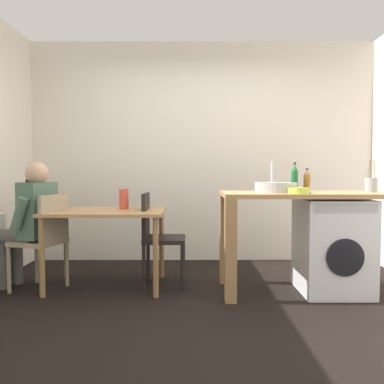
{
  "coord_description": "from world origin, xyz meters",
  "views": [
    {
      "loc": [
        -0.13,
        -3.17,
        1.11
      ],
      "look_at": [
        -0.14,
        0.45,
        0.92
      ],
      "focal_mm": 36.67,
      "sensor_mm": 36.0,
      "label": 1
    }
  ],
  "objects_px": {
    "chair_person_seat": "(47,236)",
    "bottle_tall_green": "(296,178)",
    "washing_machine": "(334,246)",
    "mixing_bowl": "(300,190)",
    "seated_person": "(32,218)",
    "dining_table": "(108,220)",
    "bottle_squat_brown": "(309,181)",
    "chair_opposite": "(158,233)",
    "utensil_crock": "(373,185)",
    "vase": "(126,199)"
  },
  "relations": [
    {
      "from": "washing_machine",
      "to": "utensil_crock",
      "type": "bearing_deg",
      "value": 8.1
    },
    {
      "from": "dining_table",
      "to": "vase",
      "type": "xyz_separation_m",
      "value": [
        0.15,
        0.1,
        0.2
      ]
    },
    {
      "from": "chair_person_seat",
      "to": "bottle_squat_brown",
      "type": "height_order",
      "value": "bottle_squat_brown"
    },
    {
      "from": "mixing_bowl",
      "to": "vase",
      "type": "xyz_separation_m",
      "value": [
        -1.59,
        0.47,
        -0.11
      ]
    },
    {
      "from": "mixing_bowl",
      "to": "utensil_crock",
      "type": "height_order",
      "value": "utensil_crock"
    },
    {
      "from": "dining_table",
      "to": "bottle_tall_green",
      "type": "height_order",
      "value": "bottle_tall_green"
    },
    {
      "from": "chair_person_seat",
      "to": "bottle_tall_green",
      "type": "relative_size",
      "value": 3.24
    },
    {
      "from": "dining_table",
      "to": "chair_opposite",
      "type": "distance_m",
      "value": 0.5
    },
    {
      "from": "seated_person",
      "to": "utensil_crock",
      "type": "distance_m",
      "value": 3.19
    },
    {
      "from": "chair_opposite",
      "to": "washing_machine",
      "type": "relative_size",
      "value": 1.05
    },
    {
      "from": "dining_table",
      "to": "vase",
      "type": "relative_size",
      "value": 5.57
    },
    {
      "from": "bottle_squat_brown",
      "to": "mixing_bowl",
      "type": "bearing_deg",
      "value": -115.57
    },
    {
      "from": "chair_person_seat",
      "to": "washing_machine",
      "type": "distance_m",
      "value": 2.66
    },
    {
      "from": "chair_person_seat",
      "to": "bottle_tall_green",
      "type": "height_order",
      "value": "bottle_tall_green"
    },
    {
      "from": "washing_machine",
      "to": "bottle_squat_brown",
      "type": "height_order",
      "value": "bottle_squat_brown"
    },
    {
      "from": "seated_person",
      "to": "dining_table",
      "type": "bearing_deg",
      "value": -65.15
    },
    {
      "from": "utensil_crock",
      "to": "bottle_tall_green",
      "type": "bearing_deg",
      "value": 169.43
    },
    {
      "from": "vase",
      "to": "mixing_bowl",
      "type": "bearing_deg",
      "value": -16.53
    },
    {
      "from": "chair_opposite",
      "to": "bottle_tall_green",
      "type": "distance_m",
      "value": 1.43
    },
    {
      "from": "bottle_tall_green",
      "to": "utensil_crock",
      "type": "xyz_separation_m",
      "value": [
        0.68,
        -0.13,
        -0.06
      ]
    },
    {
      "from": "washing_machine",
      "to": "bottle_tall_green",
      "type": "xyz_separation_m",
      "value": [
        -0.31,
        0.18,
        0.62
      ]
    },
    {
      "from": "chair_opposite",
      "to": "vase",
      "type": "bearing_deg",
      "value": -98.7
    },
    {
      "from": "seated_person",
      "to": "bottle_tall_green",
      "type": "relative_size",
      "value": 4.32
    },
    {
      "from": "bottle_squat_brown",
      "to": "mixing_bowl",
      "type": "height_order",
      "value": "bottle_squat_brown"
    },
    {
      "from": "washing_machine",
      "to": "mixing_bowl",
      "type": "relative_size",
      "value": 4.67
    },
    {
      "from": "chair_opposite",
      "to": "bottle_squat_brown",
      "type": "relative_size",
      "value": 4.07
    },
    {
      "from": "dining_table",
      "to": "washing_machine",
      "type": "bearing_deg",
      "value": -4.69
    },
    {
      "from": "chair_person_seat",
      "to": "washing_machine",
      "type": "xyz_separation_m",
      "value": [
        2.66,
        -0.05,
        -0.08
      ]
    },
    {
      "from": "bottle_tall_green",
      "to": "bottle_squat_brown",
      "type": "xyz_separation_m",
      "value": [
        0.12,
        0.01,
        -0.03
      ]
    },
    {
      "from": "chair_opposite",
      "to": "chair_person_seat",
      "type": "bearing_deg",
      "value": -80.33
    },
    {
      "from": "bottle_tall_green",
      "to": "bottle_squat_brown",
      "type": "relative_size",
      "value": 1.26
    },
    {
      "from": "seated_person",
      "to": "bottle_squat_brown",
      "type": "bearing_deg",
      "value": -69.16
    },
    {
      "from": "dining_table",
      "to": "bottle_squat_brown",
      "type": "xyz_separation_m",
      "value": [
        1.92,
        0.01,
        0.38
      ]
    },
    {
      "from": "seated_person",
      "to": "washing_machine",
      "type": "distance_m",
      "value": 2.82
    },
    {
      "from": "mixing_bowl",
      "to": "utensil_crock",
      "type": "xyz_separation_m",
      "value": [
        0.74,
        0.25,
        0.04
      ]
    },
    {
      "from": "dining_table",
      "to": "bottle_squat_brown",
      "type": "height_order",
      "value": "bottle_squat_brown"
    },
    {
      "from": "bottle_squat_brown",
      "to": "utensil_crock",
      "type": "bearing_deg",
      "value": -13.39
    },
    {
      "from": "utensil_crock",
      "to": "vase",
      "type": "height_order",
      "value": "utensil_crock"
    },
    {
      "from": "chair_person_seat",
      "to": "chair_opposite",
      "type": "bearing_deg",
      "value": -61.34
    },
    {
      "from": "bottle_squat_brown",
      "to": "utensil_crock",
      "type": "distance_m",
      "value": 0.57
    },
    {
      "from": "washing_machine",
      "to": "mixing_bowl",
      "type": "bearing_deg",
      "value": -152.07
    },
    {
      "from": "chair_opposite",
      "to": "utensil_crock",
      "type": "height_order",
      "value": "utensil_crock"
    },
    {
      "from": "chair_person_seat",
      "to": "seated_person",
      "type": "xyz_separation_m",
      "value": [
        -0.15,
        0.05,
        0.16
      ]
    },
    {
      "from": "chair_person_seat",
      "to": "bottle_squat_brown",
      "type": "xyz_separation_m",
      "value": [
        2.47,
        0.14,
        0.51
      ]
    },
    {
      "from": "utensil_crock",
      "to": "bottle_squat_brown",
      "type": "bearing_deg",
      "value": 166.61
    },
    {
      "from": "vase",
      "to": "chair_opposite",
      "type": "bearing_deg",
      "value": -8.72
    },
    {
      "from": "seated_person",
      "to": "vase",
      "type": "distance_m",
      "value": 0.88
    },
    {
      "from": "mixing_bowl",
      "to": "seated_person",
      "type": "bearing_deg",
      "value": 173.01
    },
    {
      "from": "bottle_tall_green",
      "to": "vase",
      "type": "xyz_separation_m",
      "value": [
        -1.65,
        0.09,
        -0.21
      ]
    },
    {
      "from": "seated_person",
      "to": "mixing_bowl",
      "type": "bearing_deg",
      "value": -77.98
    }
  ]
}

